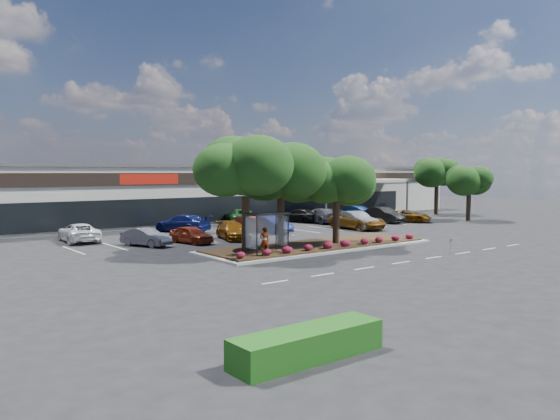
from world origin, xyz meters
TOP-DOWN VIEW (x-y plane):
  - ground at (0.00, 0.00)m, footprint 160.00×160.00m
  - retail_store at (0.06, 33.91)m, footprint 80.40×25.20m
  - landscape_island at (-2.00, 4.00)m, footprint 18.00×6.00m
  - lane_markings at (-0.14, 10.42)m, footprint 33.12×20.06m
  - shrub_row at (-2.00, 1.90)m, footprint 17.00×0.80m
  - bus_shelter at (-7.50, 2.95)m, footprint 2.75×1.55m
  - island_tree_west at (-8.00, 4.50)m, footprint 7.20×7.20m
  - island_tree_mid at (-4.50, 5.20)m, footprint 6.60×6.60m
  - island_tree_east at (-0.50, 3.70)m, footprint 5.80×5.80m
  - hedge_south_west at (-18.00, -13.50)m, footprint 5.00×1.30m
  - tree_east_near at (26.00, 10.00)m, footprint 5.60×5.60m
  - tree_east_far at (31.00, 18.00)m, footprint 6.40×6.40m
  - conifer_north_east at (34.00, 44.00)m, footprint 3.96×3.96m
  - person_waiting at (-8.20, 2.11)m, footprint 0.73×0.58m
  - light_pole at (6.78, 27.96)m, footprint 1.39×0.86m
  - survey_stake at (2.39, -4.13)m, footprint 0.07×0.14m
  - car_0 at (-11.56, 12.38)m, footprint 2.85×4.26m
  - car_1 at (-8.15, 11.75)m, footprint 2.29×4.19m
  - car_2 at (-4.24, 11.91)m, footprint 3.28×5.19m
  - car_3 at (0.53, 15.58)m, footprint 3.07×4.64m
  - car_4 at (1.16, 13.85)m, footprint 1.70×4.58m
  - car_5 at (9.41, 11.33)m, footprint 2.60×5.45m
  - car_6 at (9.52, 11.21)m, footprint 2.80×5.94m
  - car_7 at (16.76, 14.34)m, footprint 2.15×5.20m
  - car_8 at (19.33, 13.03)m, footprint 4.08×5.37m
  - car_9 at (-14.71, 17.91)m, footprint 2.81×5.40m
  - car_10 at (-4.95, 19.29)m, footprint 4.14×5.98m
  - car_11 at (-4.36, 19.75)m, footprint 1.59×3.91m
  - car_13 at (2.95, 21.49)m, footprint 5.09×6.77m
  - car_14 at (9.76, 20.32)m, footprint 3.38×5.37m
  - car_15 at (10.88, 18.05)m, footprint 2.97×5.81m
  - car_17 at (16.70, 19.12)m, footprint 2.52×5.00m

SIDE VIEW (x-z plane):
  - ground at x=0.00m, z-range 0.00..0.00m
  - lane_markings at x=-0.14m, z-range 0.00..0.01m
  - landscape_island at x=-2.00m, z-range -0.01..0.25m
  - hedge_south_west at x=-18.00m, z-range 0.00..0.90m
  - shrub_row at x=-2.00m, z-range 0.26..0.76m
  - car_0 at x=-11.56m, z-range 0.00..1.33m
  - car_11 at x=-4.36m, z-range 0.00..1.33m
  - car_1 at x=-8.15m, z-range 0.00..1.35m
  - car_8 at x=19.33m, z-range 0.00..1.35m
  - car_2 at x=-4.24m, z-range 0.00..1.40m
  - survey_stake at x=2.39m, z-range 0.16..1.27m
  - car_3 at x=0.53m, z-range 0.00..1.45m
  - car_14 at x=9.76m, z-range 0.00..1.45m
  - car_9 at x=-14.71m, z-range 0.00..1.45m
  - car_4 at x=1.16m, z-range 0.00..1.50m
  - car_17 at x=16.70m, z-range 0.00..1.57m
  - car_10 at x=-4.95m, z-range 0.00..1.61m
  - car_15 at x=10.88m, z-range 0.00..1.61m
  - car_6 at x=9.52m, z-range 0.00..1.64m
  - car_7 at x=16.76m, z-range 0.00..1.68m
  - car_13 at x=2.95m, z-range 0.00..1.71m
  - car_5 at x=9.41m, z-range 0.00..1.72m
  - person_waiting at x=-8.20m, z-range 0.26..2.02m
  - bus_shelter at x=-7.50m, z-range 1.01..3.60m
  - retail_store at x=0.06m, z-range 0.03..6.28m
  - tree_east_near at x=26.00m, z-range 0.00..6.51m
  - island_tree_east at x=-0.50m, z-range 0.26..6.76m
  - tree_east_far at x=31.00m, z-range 0.00..7.62m
  - island_tree_mid at x=-4.50m, z-range 0.26..7.58m
  - light_pole at x=6.78m, z-range -0.54..8.57m
  - island_tree_west at x=-8.00m, z-range 0.26..8.15m
  - conifer_north_east at x=34.00m, z-range 0.00..9.00m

